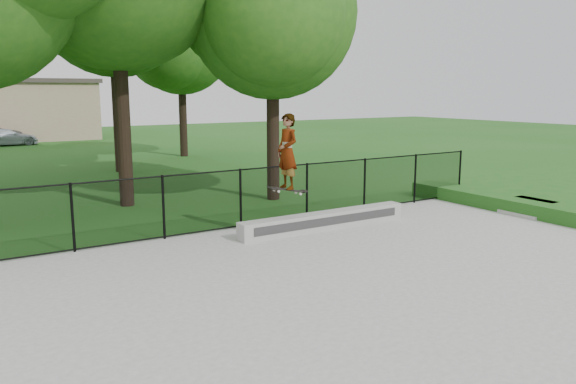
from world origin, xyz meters
TOP-DOWN VIEW (x-y plane):
  - ground at (0.00, 0.00)m, footprint 100.00×100.00m
  - concrete_slab at (0.00, 0.00)m, footprint 14.00×12.00m
  - grind_ledge at (1.74, 4.70)m, footprint 4.76×0.40m
  - car_c at (-2.37, 33.54)m, footprint 3.56×1.84m
  - skater_airborne at (0.54, 4.57)m, footprint 0.83×0.65m
  - chainlink_fence at (0.00, 5.90)m, footprint 16.06×0.06m
  - concrete_steps at (7.59, 3.00)m, footprint 1.07×1.20m
  - distant_building at (-2.00, 38.00)m, footprint 12.40×6.40m

SIDE VIEW (x-z plane):
  - ground at x=0.00m, z-range 0.00..0.00m
  - concrete_slab at x=0.00m, z-range 0.00..0.06m
  - concrete_steps at x=7.59m, z-range -0.05..0.40m
  - grind_ledge at x=1.74m, z-range 0.06..0.48m
  - car_c at x=-2.37m, z-range 0.00..1.08m
  - chainlink_fence at x=0.00m, z-range 0.06..1.56m
  - skater_airborne at x=0.54m, z-range 1.08..3.00m
  - distant_building at x=-2.00m, z-range 0.01..4.31m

